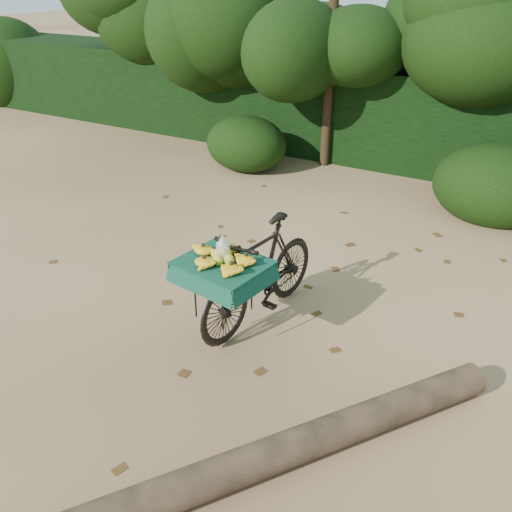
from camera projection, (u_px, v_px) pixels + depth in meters
The scene contains 7 objects.
ground at pixel (280, 325), 5.96m from camera, with size 80.00×80.00×0.00m, color tan.
vendor_bicycle at pixel (259, 272), 5.81m from camera, with size 0.95×1.98×1.16m.
fallen_log at pixel (283, 451), 4.23m from camera, with size 0.29×0.29×3.99m, color brown.
hedge_backdrop at pixel (434, 120), 10.35m from camera, with size 26.00×1.80×1.80m, color black.
tree_row at pixel (395, 63), 9.50m from camera, with size 14.50×2.00×4.00m, color black, non-canonical shape.
bush_clumps at pixel (430, 178), 8.81m from camera, with size 8.80×1.70×0.90m, color black, non-canonical shape.
leaf_litter at pixel (305, 297), 6.45m from camera, with size 7.00×7.30×0.01m, color #533416, non-canonical shape.
Camera 1 is at (2.22, -4.37, 3.49)m, focal length 38.00 mm.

